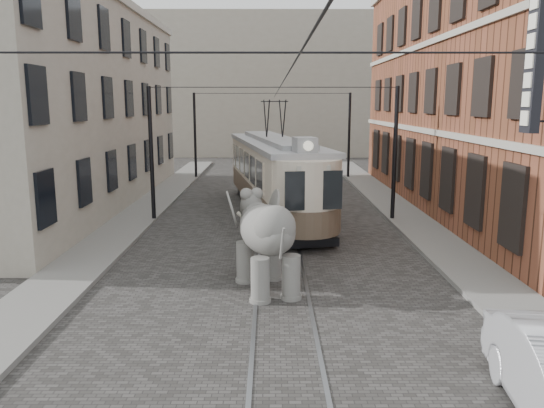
{
  "coord_description": "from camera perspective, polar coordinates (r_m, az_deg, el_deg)",
  "views": [
    {
      "loc": [
        -0.33,
        -17.7,
        5.25
      ],
      "look_at": [
        -0.27,
        -0.93,
        2.1
      ],
      "focal_mm": 35.36,
      "sensor_mm": 36.0,
      "label": 1
    }
  ],
  "objects": [
    {
      "name": "elephant",
      "position": [
        15.13,
        -0.54,
        -4.24
      ],
      "size": [
        3.61,
        4.97,
        2.73
      ],
      "primitive_type": null,
      "rotation": [
        0.0,
        0.0,
        0.28
      ],
      "color": "slate",
      "rests_on": "ground"
    },
    {
      "name": "tram_rails",
      "position": [
        18.46,
        0.85,
        -5.84
      ],
      "size": [
        1.54,
        80.0,
        0.02
      ],
      "primitive_type": null,
      "color": "slate",
      "rests_on": "ground"
    },
    {
      "name": "stucco_building",
      "position": [
        29.69,
        -21.56,
        9.43
      ],
      "size": [
        7.0,
        24.0,
        10.0
      ],
      "primitive_type": "cube",
      "color": "gray",
      "rests_on": "ground"
    },
    {
      "name": "brick_building",
      "position": [
        29.02,
        23.27,
        11.27
      ],
      "size": [
        8.0,
        26.0,
        12.0
      ],
      "primitive_type": "cube",
      "color": "brown",
      "rests_on": "ground"
    },
    {
      "name": "ground",
      "position": [
        18.47,
        0.85,
        -5.88
      ],
      "size": [
        120.0,
        120.0,
        0.0
      ],
      "primitive_type": "plane",
      "color": "#45423F"
    },
    {
      "name": "distant_block",
      "position": [
        57.73,
        0.14,
        12.38
      ],
      "size": [
        28.0,
        10.0,
        14.0
      ],
      "primitive_type": "cube",
      "color": "gray",
      "rests_on": "ground"
    },
    {
      "name": "catenary",
      "position": [
        22.81,
        0.14,
        4.98
      ],
      "size": [
        11.0,
        30.2,
        6.0
      ],
      "primitive_type": null,
      "color": "black",
      "rests_on": "ground"
    },
    {
      "name": "sidewalk_left",
      "position": [
        19.45,
        -18.76,
        -5.38
      ],
      "size": [
        2.0,
        60.0,
        0.15
      ],
      "primitive_type": "cube",
      "color": "slate",
      "rests_on": "ground"
    },
    {
      "name": "sidewalk_right",
      "position": [
        19.5,
        18.85,
        -5.34
      ],
      "size": [
        2.0,
        60.0,
        0.15
      ],
      "primitive_type": "cube",
      "color": "slate",
      "rests_on": "ground"
    },
    {
      "name": "tram",
      "position": [
        25.53,
        0.27,
        4.91
      ],
      "size": [
        5.12,
        13.9,
        5.41
      ],
      "primitive_type": null,
      "rotation": [
        0.0,
        0.0,
        0.17
      ],
      "color": "beige",
      "rests_on": "ground"
    }
  ]
}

